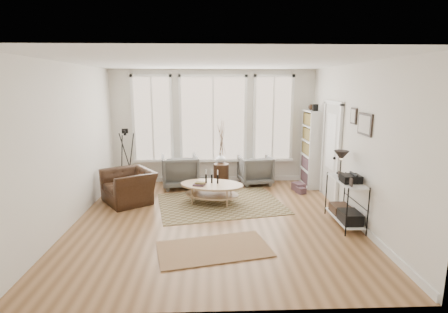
{
  "coord_description": "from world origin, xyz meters",
  "views": [
    {
      "loc": [
        -0.06,
        -6.26,
        2.51
      ],
      "look_at": [
        0.2,
        0.6,
        1.1
      ],
      "focal_mm": 28.0,
      "sensor_mm": 36.0,
      "label": 1
    }
  ],
  "objects_px": {
    "low_shelf": "(346,197)",
    "armchair_left": "(180,171)",
    "coffee_table": "(212,188)",
    "side_table": "(221,156)",
    "bookcase": "(311,148)",
    "accent_chair": "(129,186)",
    "armchair_right": "(255,170)"
  },
  "relations": [
    {
      "from": "low_shelf",
      "to": "armchair_left",
      "type": "bearing_deg",
      "value": 141.92
    },
    {
      "from": "low_shelf",
      "to": "coffee_table",
      "type": "relative_size",
      "value": 0.85
    },
    {
      "from": "low_shelf",
      "to": "side_table",
      "type": "xyz_separation_m",
      "value": [
        -2.19,
        2.54,
        0.26
      ]
    },
    {
      "from": "bookcase",
      "to": "accent_chair",
      "type": "relative_size",
      "value": 1.92
    },
    {
      "from": "bookcase",
      "to": "armchair_left",
      "type": "bearing_deg",
      "value": 179.98
    },
    {
      "from": "armchair_left",
      "to": "accent_chair",
      "type": "relative_size",
      "value": 0.83
    },
    {
      "from": "bookcase",
      "to": "armchair_left",
      "type": "distance_m",
      "value": 3.32
    },
    {
      "from": "low_shelf",
      "to": "armchair_right",
      "type": "height_order",
      "value": "low_shelf"
    },
    {
      "from": "low_shelf",
      "to": "side_table",
      "type": "height_order",
      "value": "side_table"
    },
    {
      "from": "coffee_table",
      "to": "side_table",
      "type": "relative_size",
      "value": 0.95
    },
    {
      "from": "armchair_left",
      "to": "side_table",
      "type": "xyz_separation_m",
      "value": [
        1.03,
        0.02,
        0.37
      ]
    },
    {
      "from": "side_table",
      "to": "accent_chair",
      "type": "distance_m",
      "value": 2.37
    },
    {
      "from": "armchair_left",
      "to": "low_shelf",
      "type": "bearing_deg",
      "value": 132.5
    },
    {
      "from": "bookcase",
      "to": "low_shelf",
      "type": "bearing_deg",
      "value": -91.28
    },
    {
      "from": "low_shelf",
      "to": "armchair_left",
      "type": "distance_m",
      "value": 4.09
    },
    {
      "from": "side_table",
      "to": "accent_chair",
      "type": "bearing_deg",
      "value": -150.77
    },
    {
      "from": "bookcase",
      "to": "coffee_table",
      "type": "bearing_deg",
      "value": -152.8
    },
    {
      "from": "armchair_right",
      "to": "side_table",
      "type": "relative_size",
      "value": 0.5
    },
    {
      "from": "coffee_table",
      "to": "accent_chair",
      "type": "relative_size",
      "value": 1.42
    },
    {
      "from": "armchair_left",
      "to": "armchair_right",
      "type": "distance_m",
      "value": 1.92
    },
    {
      "from": "bookcase",
      "to": "accent_chair",
      "type": "xyz_separation_m",
      "value": [
        -4.28,
        -1.12,
        -0.61
      ]
    },
    {
      "from": "coffee_table",
      "to": "armchair_left",
      "type": "bearing_deg",
      "value": 121.43
    },
    {
      "from": "armchair_right",
      "to": "side_table",
      "type": "bearing_deg",
      "value": 2.77
    },
    {
      "from": "armchair_right",
      "to": "accent_chair",
      "type": "xyz_separation_m",
      "value": [
        -2.92,
        -1.32,
        -0.02
      ]
    },
    {
      "from": "coffee_table",
      "to": "accent_chair",
      "type": "bearing_deg",
      "value": 174.93
    },
    {
      "from": "armchair_left",
      "to": "side_table",
      "type": "height_order",
      "value": "side_table"
    },
    {
      "from": "armchair_left",
      "to": "side_table",
      "type": "distance_m",
      "value": 1.09
    },
    {
      "from": "low_shelf",
      "to": "armchair_right",
      "type": "bearing_deg",
      "value": 115.72
    },
    {
      "from": "low_shelf",
      "to": "coffee_table",
      "type": "height_order",
      "value": "low_shelf"
    },
    {
      "from": "bookcase",
      "to": "low_shelf",
      "type": "distance_m",
      "value": 2.56
    },
    {
      "from": "coffee_table",
      "to": "armchair_left",
      "type": "xyz_separation_m",
      "value": [
        -0.78,
        1.28,
        0.07
      ]
    },
    {
      "from": "armchair_right",
      "to": "side_table",
      "type": "distance_m",
      "value": 0.98
    }
  ]
}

